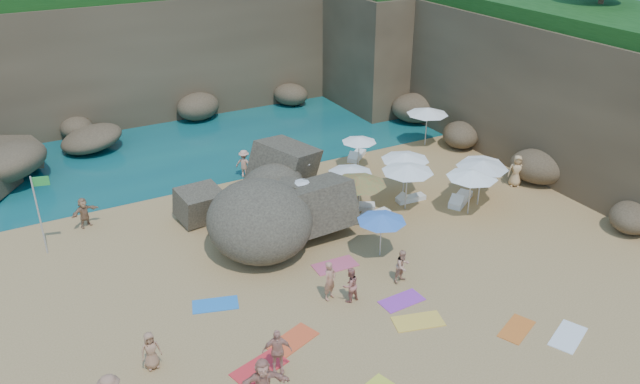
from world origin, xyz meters
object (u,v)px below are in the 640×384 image
person_stand_2 (244,164)px  person_stand_4 (516,171)px  parasol_2 (428,111)px  flag_pole (40,205)px  person_stand_3 (340,195)px  lounger_0 (411,198)px  person_stand_1 (350,285)px  rock_outcrop (237,226)px  parasol_0 (304,186)px  parasol_1 (359,139)px  person_stand_5 (84,212)px

person_stand_2 → person_stand_4: bearing=-167.8°
parasol_2 → flag_pole: bearing=-174.1°
person_stand_3 → parasol_2: bearing=-55.3°
lounger_0 → person_stand_1: (-7.19, -5.88, 0.61)m
person_stand_4 → parasol_2: bearing=134.3°
parasol_2 → lounger_0: size_ratio=1.63×
rock_outcrop → flag_pole: bearing=168.1°
flag_pole → lounger_0: flag_pole is taller
parasol_2 → lounger_0: 8.15m
parasol_0 → person_stand_3: 2.78m
rock_outcrop → parasol_0: 3.92m
parasol_1 → person_stand_4: bearing=-44.7°
lounger_0 → person_stand_5: size_ratio=1.05×
parasol_1 → lounger_0: size_ratio=1.27×
flag_pole → person_stand_5: 3.00m
flag_pole → parasol_2: flag_pole is taller
parasol_2 → person_stand_5: (-20.51, -0.61, -1.47)m
parasol_0 → person_stand_3: parasol_0 is taller
parasol_1 → lounger_0: parasol_1 is taller
parasol_0 → person_stand_1: size_ratio=1.76×
flag_pole → parasol_1: bearing=4.6°
parasol_0 → person_stand_1: bearing=-100.0°
person_stand_1 → parasol_2: bearing=-144.0°
parasol_0 → person_stand_2: bearing=92.2°
parasol_1 → person_stand_3: bearing=-131.4°
rock_outcrop → person_stand_3: 5.24m
parasol_2 → person_stand_3: (-9.12, -5.07, -1.32)m
person_stand_4 → person_stand_2: bearing=-174.0°
parasol_2 → rock_outcrop: bearing=-164.2°
parasol_0 → flag_pole: bearing=162.4°
parasol_2 → person_stand_2: parasol_2 is taller
flag_pole → lounger_0: (17.03, -3.51, -2.27)m
rock_outcrop → parasol_0: parasol_0 is taller
person_stand_1 → person_stand_3: size_ratio=0.82×
person_stand_3 → parasol_1: bearing=-35.8°
parasol_1 → parasol_2: 5.59m
rock_outcrop → parasol_1: 9.38m
parasol_0 → person_stand_2: parasol_0 is taller
lounger_0 → parasol_2: bearing=51.1°
person_stand_3 → person_stand_5: 12.24m
flag_pole → person_stand_3: bearing=-11.8°
person_stand_1 → person_stand_2: size_ratio=0.91×
parasol_2 → person_stand_4: size_ratio=1.45×
parasol_2 → person_stand_1: bearing=-136.9°
rock_outcrop → parasol_2: parasol_2 is taller
person_stand_2 → person_stand_3: person_stand_3 is taller
person_stand_3 → rock_outcrop: bearing=83.9°
flag_pole → parasol_2: size_ratio=1.47×
parasol_0 → parasol_2: parasol_0 is taller
parasol_0 → person_stand_5: size_ratio=1.72×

